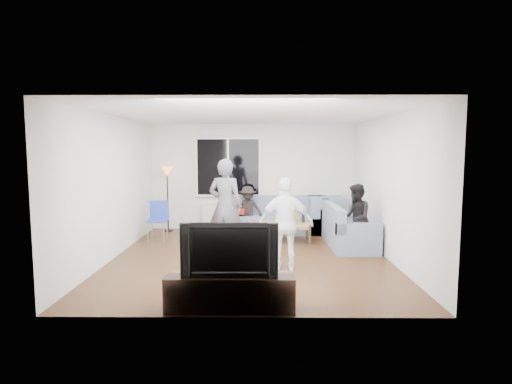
{
  "coord_description": "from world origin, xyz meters",
  "views": [
    {
      "loc": [
        0.17,
        -7.5,
        2.0
      ],
      "look_at": [
        0.1,
        0.6,
        1.15
      ],
      "focal_mm": 29.12,
      "sensor_mm": 36.0,
      "label": 1
    }
  ],
  "objects_px": {
    "sofa_right_section": "(348,225)",
    "spectator_back": "(248,209)",
    "spectator_right": "(356,218)",
    "player_left": "(226,206)",
    "player_right": "(286,224)",
    "sofa_back_section": "(277,215)",
    "television": "(230,248)",
    "side_chair": "(157,221)",
    "tv_console": "(230,292)",
    "coffee_table": "(285,232)",
    "floor_lamp": "(168,199)"
  },
  "relations": [
    {
      "from": "player_right",
      "to": "tv_console",
      "type": "height_order",
      "value": "player_right"
    },
    {
      "from": "floor_lamp",
      "to": "television",
      "type": "distance_m",
      "value": 5.26
    },
    {
      "from": "sofa_back_section",
      "to": "sofa_right_section",
      "type": "height_order",
      "value": "same"
    },
    {
      "from": "television",
      "to": "sofa_back_section",
      "type": "bearing_deg",
      "value": 80.68
    },
    {
      "from": "side_chair",
      "to": "television",
      "type": "xyz_separation_m",
      "value": [
        1.85,
        -3.88,
        0.35
      ]
    },
    {
      "from": "player_right",
      "to": "spectator_back",
      "type": "distance_m",
      "value": 3.16
    },
    {
      "from": "sofa_back_section",
      "to": "spectator_right",
      "type": "xyz_separation_m",
      "value": [
        1.43,
        -1.89,
        0.24
      ]
    },
    {
      "from": "player_right",
      "to": "tv_console",
      "type": "relative_size",
      "value": 0.96
    },
    {
      "from": "player_left",
      "to": "spectator_back",
      "type": "distance_m",
      "value": 1.98
    },
    {
      "from": "side_chair",
      "to": "spectator_back",
      "type": "bearing_deg",
      "value": 24.32
    },
    {
      "from": "floor_lamp",
      "to": "spectator_back",
      "type": "relative_size",
      "value": 1.41
    },
    {
      "from": "coffee_table",
      "to": "television",
      "type": "xyz_separation_m",
      "value": [
        -0.92,
        -3.82,
        0.58
      ]
    },
    {
      "from": "coffee_table",
      "to": "player_left",
      "type": "bearing_deg",
      "value": -142.25
    },
    {
      "from": "player_right",
      "to": "television",
      "type": "bearing_deg",
      "value": 68.97
    },
    {
      "from": "sofa_right_section",
      "to": "player_right",
      "type": "distance_m",
      "value": 2.31
    },
    {
      "from": "player_left",
      "to": "side_chair",
      "type": "bearing_deg",
      "value": -17.81
    },
    {
      "from": "player_left",
      "to": "player_right",
      "type": "relative_size",
      "value": 1.18
    },
    {
      "from": "sofa_right_section",
      "to": "spectator_back",
      "type": "xyz_separation_m",
      "value": [
        -2.13,
        1.27,
        0.13
      ]
    },
    {
      "from": "sofa_back_section",
      "to": "player_right",
      "type": "bearing_deg",
      "value": -89.69
    },
    {
      "from": "tv_console",
      "to": "television",
      "type": "height_order",
      "value": "television"
    },
    {
      "from": "sofa_back_section",
      "to": "sofa_right_section",
      "type": "bearing_deg",
      "value": -40.91
    },
    {
      "from": "spectator_right",
      "to": "television",
      "type": "bearing_deg",
      "value": -33.3
    },
    {
      "from": "spectator_right",
      "to": "spectator_back",
      "type": "bearing_deg",
      "value": -127.73
    },
    {
      "from": "sofa_right_section",
      "to": "player_left",
      "type": "bearing_deg",
      "value": 104.39
    },
    {
      "from": "spectator_right",
      "to": "spectator_back",
      "type": "distance_m",
      "value": 2.87
    },
    {
      "from": "sofa_right_section",
      "to": "side_chair",
      "type": "height_order",
      "value": "side_chair"
    },
    {
      "from": "side_chair",
      "to": "spectator_right",
      "type": "bearing_deg",
      "value": -14.92
    },
    {
      "from": "player_left",
      "to": "spectator_right",
      "type": "height_order",
      "value": "player_left"
    },
    {
      "from": "side_chair",
      "to": "player_left",
      "type": "xyz_separation_m",
      "value": [
        1.57,
        -0.99,
        0.47
      ]
    },
    {
      "from": "floor_lamp",
      "to": "side_chair",
      "type": "bearing_deg",
      "value": -90.0
    },
    {
      "from": "television",
      "to": "sofa_right_section",
      "type": "bearing_deg",
      "value": 57.87
    },
    {
      "from": "coffee_table",
      "to": "side_chair",
      "type": "relative_size",
      "value": 1.28
    },
    {
      "from": "player_right",
      "to": "tv_console",
      "type": "distance_m",
      "value": 1.99
    },
    {
      "from": "side_chair",
      "to": "tv_console",
      "type": "bearing_deg",
      "value": -65.58
    },
    {
      "from": "player_left",
      "to": "television",
      "type": "xyz_separation_m",
      "value": [
        0.29,
        -2.89,
        -0.12
      ]
    },
    {
      "from": "floor_lamp",
      "to": "player_right",
      "type": "height_order",
      "value": "floor_lamp"
    },
    {
      "from": "television",
      "to": "side_chair",
      "type": "bearing_deg",
      "value": 115.56
    },
    {
      "from": "side_chair",
      "to": "floor_lamp",
      "type": "distance_m",
      "value": 1.11
    },
    {
      "from": "player_right",
      "to": "spectator_right",
      "type": "xyz_separation_m",
      "value": [
        1.42,
        1.15,
        -0.1
      ]
    },
    {
      "from": "player_left",
      "to": "tv_console",
      "type": "height_order",
      "value": "player_left"
    },
    {
      "from": "television",
      "to": "player_right",
      "type": "bearing_deg",
      "value": 65.25
    },
    {
      "from": "television",
      "to": "spectator_back",
      "type": "bearing_deg",
      "value": 88.99
    },
    {
      "from": "sofa_right_section",
      "to": "spectator_right",
      "type": "relative_size",
      "value": 1.5
    },
    {
      "from": "spectator_back",
      "to": "tv_console",
      "type": "bearing_deg",
      "value": -82.08
    },
    {
      "from": "player_left",
      "to": "spectator_right",
      "type": "distance_m",
      "value": 2.52
    },
    {
      "from": "sofa_back_section",
      "to": "television",
      "type": "relative_size",
      "value": 1.95
    },
    {
      "from": "coffee_table",
      "to": "player_right",
      "type": "bearing_deg",
      "value": -93.4
    },
    {
      "from": "player_left",
      "to": "player_right",
      "type": "bearing_deg",
      "value": 147.89
    },
    {
      "from": "side_chair",
      "to": "player_left",
      "type": "height_order",
      "value": "player_left"
    },
    {
      "from": "player_right",
      "to": "spectator_back",
      "type": "xyz_separation_m",
      "value": [
        -0.71,
        3.07,
        -0.21
      ]
    }
  ]
}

